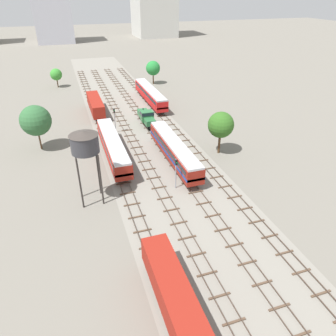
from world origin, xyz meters
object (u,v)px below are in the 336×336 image
Objects in this scene: passenger_coach_centre_farther at (150,94)px; water_tower at (85,143)px; shunter_loco_centre_left_midfar at (146,116)px; signal_post_nearest at (115,117)px; signal_post_near at (176,170)px; freight_boxcar_far_left_nearest at (175,297)px; diesel_railcar_centre_left_near at (174,149)px; freight_boxcar_far_left_far at (96,104)px; diesel_railcar_far_left_mid at (113,146)px.

water_tower is (-20.13, -40.41, 6.57)m from passenger_coach_centre_farther.
shunter_loco_centre_left_midfar is 15.38m from passenger_coach_centre_farther.
signal_post_nearest is 25.08m from signal_post_near.
signal_post_near is at bearing -3.83° from water_tower.
passenger_coach_centre_farther is (14.90, 61.86, 0.16)m from freight_boxcar_far_left_nearest.
freight_boxcar_far_left_nearest is at bearing -103.54° from passenger_coach_centre_farther.
shunter_loco_centre_left_midfar is 1.55× the size of signal_post_nearest.
freight_boxcar_far_left_far is (-9.93, 29.57, -0.15)m from diesel_railcar_centre_left_near.
diesel_railcar_far_left_mid is at bearing -90.01° from freight_boxcar_far_left_far.
freight_boxcar_far_left_far is at bearing 81.88° from water_tower.
diesel_railcar_far_left_mid is 24.83m from freight_boxcar_far_left_far.
signal_post_near is (12.68, -0.85, -5.93)m from water_tower.
water_tower reaches higher than freight_boxcar_far_left_far.
water_tower is (-15.16, -7.09, 6.59)m from diesel_railcar_centre_left_near.
diesel_railcar_centre_left_near is 17.98m from water_tower.
diesel_railcar_centre_left_near is 18.26m from signal_post_nearest.
shunter_loco_centre_left_midfar is (-0.00, 18.77, -0.59)m from diesel_railcar_centre_left_near.
signal_post_nearest is at bearing -126.68° from passenger_coach_centre_farther.
freight_boxcar_far_left_nearest is at bearing -101.85° from shunter_loco_centre_left_midfar.
freight_boxcar_far_left_far is 15.36m from passenger_coach_centre_farther.
signal_post_nearest is (2.48, 45.18, 1.01)m from freight_boxcar_far_left_nearest.
signal_post_nearest is (2.48, 11.90, 0.87)m from diesel_railcar_far_left_mid.
diesel_railcar_centre_left_near is 33.69m from passenger_coach_centre_farther.
signal_post_nearest is at bearing 101.42° from signal_post_near.
water_tower is (-5.22, -11.84, 6.59)m from diesel_railcar_far_left_mid.
passenger_coach_centre_farther is at bearing 76.46° from freight_boxcar_far_left_nearest.
diesel_railcar_centre_left_near is 1.00× the size of diesel_railcar_far_left_mid.
diesel_railcar_centre_left_near is at bearing -90.00° from shunter_loco_centre_left_midfar.
diesel_railcar_far_left_mid is 14.52m from water_tower.
signal_post_nearest is at bearing 72.01° from water_tower.
diesel_railcar_centre_left_near is at bearing -25.53° from diesel_railcar_far_left_mid.
water_tower reaches higher than diesel_railcar_centre_left_near.
signal_post_near is at bearing -78.78° from freight_boxcar_far_left_far.
signal_post_nearest reaches higher than signal_post_near.
passenger_coach_centre_farther is 2.02× the size of water_tower.
freight_boxcar_far_left_nearest is 48.34m from shunter_loco_centre_left_midfar.
water_tower is 2.13× the size of signal_post_near.
shunter_loco_centre_left_midfar is at bearing 90.00° from diesel_railcar_centre_left_near.
diesel_railcar_far_left_mid reaches higher than freight_boxcar_far_left_far.
freight_boxcar_far_left_far is (0.00, 58.11, 0.00)m from freight_boxcar_far_left_nearest.
freight_boxcar_far_left_nearest is 21.92m from signal_post_near.
diesel_railcar_centre_left_near is at bearing 70.82° from freight_boxcar_far_left_nearest.
diesel_railcar_far_left_mid is at bearing -101.79° from signal_post_nearest.
diesel_railcar_far_left_mid is 12.19m from signal_post_nearest.
diesel_railcar_far_left_mid is 0.93× the size of passenger_coach_centre_farther.
signal_post_near reaches higher than freight_boxcar_far_left_nearest.
shunter_loco_centre_left_midfar is at bearing -108.85° from passenger_coach_centre_farther.
diesel_railcar_far_left_mid is 17.20m from shunter_loco_centre_left_midfar.
shunter_loco_centre_left_midfar is 0.38× the size of passenger_coach_centre_farther.
freight_boxcar_far_left_nearest is 33.28m from diesel_railcar_far_left_mid.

